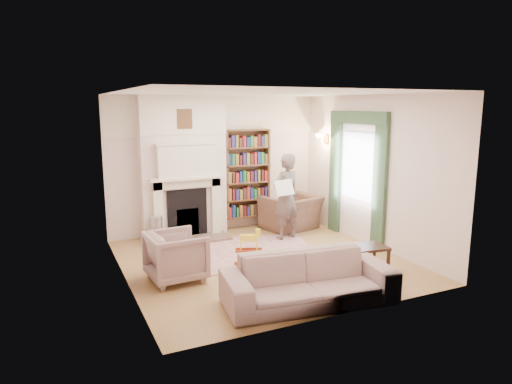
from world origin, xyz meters
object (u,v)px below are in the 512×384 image
bookcase (247,174)px  coffee_table (363,260)px  armchair_left (176,256)px  paraffin_heater (156,231)px  man_reading (286,197)px  rocking_horse (249,240)px  armchair_reading (291,212)px  sofa (309,279)px

bookcase → coffee_table: (0.52, -3.34, -0.95)m
armchair_left → paraffin_heater: (0.13, 1.90, -0.10)m
man_reading → rocking_horse: size_ratio=3.51×
coffee_table → paraffin_heater: bearing=138.4°
armchair_left → man_reading: bearing=-68.4°
armchair_reading → rocking_horse: armchair_reading is taller
paraffin_heater → coffee_table: bearing=-48.1°
man_reading → coffee_table: bearing=80.9°
armchair_reading → rocking_horse: 1.80m
armchair_left → sofa: size_ratio=0.36×
man_reading → rocking_horse: (-1.00, -0.46, -0.64)m
bookcase → rocking_horse: bearing=-112.6°
rocking_horse → paraffin_heater: bearing=165.1°
armchair_reading → sofa: size_ratio=0.49×
armchair_left → coffee_table: (2.72, -0.98, -0.15)m
sofa → rocking_horse: (0.16, 2.32, -0.12)m
armchair_left → coffee_table: bearing=-114.1°
armchair_reading → coffee_table: armchair_reading is taller
bookcase → armchair_left: bookcase is taller
man_reading → coffee_table: man_reading is taller
man_reading → paraffin_heater: 2.57m
bookcase → armchair_left: 3.32m
bookcase → coffee_table: 3.51m
sofa → man_reading: 3.06m
bookcase → man_reading: bearing=-73.1°
armchair_reading → man_reading: size_ratio=0.65×
paraffin_heater → rocking_horse: 1.81m
paraffin_heater → rocking_horse: size_ratio=1.14×
armchair_left → rocking_horse: bearing=-67.6°
bookcase → sofa: bookcase is taller
armchair_left → paraffin_heater: 1.91m
bookcase → paraffin_heater: bearing=-167.7°
sofa → man_reading: man_reading is taller
sofa → coffee_table: sofa is taller
man_reading → rocking_horse: 1.27m
coffee_table → paraffin_heater: size_ratio=1.27×
man_reading → rocking_horse: man_reading is taller
armchair_reading → man_reading: (-0.45, -0.60, 0.49)m
armchair_left → coffee_table: armchair_left is taller
bookcase → sofa: (-0.82, -3.91, -0.84)m
coffee_table → rocking_horse: coffee_table is taller
coffee_table → armchair_reading: bearing=91.0°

